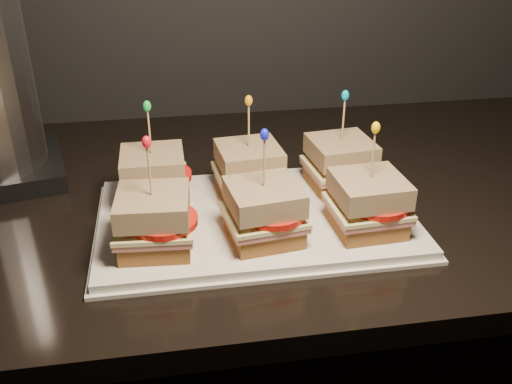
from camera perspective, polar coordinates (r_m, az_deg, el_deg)
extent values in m
cube|color=black|center=(1.28, 3.83, -17.84)|extent=(2.54, 0.71, 0.85)
cube|color=black|center=(1.01, 4.62, -0.01)|extent=(2.58, 0.75, 0.04)
cube|color=white|center=(0.87, 0.00, -2.67)|extent=(0.47, 0.29, 0.02)
cube|color=white|center=(0.87, 0.00, -3.01)|extent=(0.48, 0.30, 0.01)
cube|color=brown|center=(0.91, -10.05, -0.08)|extent=(0.09, 0.09, 0.03)
cube|color=#B46360|center=(0.90, -10.14, 0.87)|extent=(0.10, 0.10, 0.01)
cube|color=beige|center=(0.90, -10.17, 1.27)|extent=(0.10, 0.10, 0.01)
cylinder|color=red|center=(0.89, -9.44, 1.59)|extent=(0.09, 0.09, 0.01)
cube|color=#572F13|center=(0.89, -10.32, 2.89)|extent=(0.10, 0.10, 0.03)
cylinder|color=tan|center=(0.87, -10.58, 5.65)|extent=(0.00, 0.00, 0.09)
ellipsoid|color=green|center=(0.85, -10.85, 8.44)|extent=(0.01, 0.01, 0.02)
cube|color=brown|center=(0.92, -0.69, 0.64)|extent=(0.10, 0.10, 0.03)
cube|color=#B46360|center=(0.91, -0.69, 1.59)|extent=(0.11, 0.11, 0.01)
cube|color=beige|center=(0.91, -0.69, 1.98)|extent=(0.11, 0.11, 0.01)
cylinder|color=red|center=(0.90, 0.12, 2.30)|extent=(0.09, 0.09, 0.01)
cube|color=#572F13|center=(0.90, -0.70, 3.60)|extent=(0.10, 0.10, 0.03)
cylinder|color=tan|center=(0.88, -0.72, 6.35)|extent=(0.00, 0.00, 0.09)
ellipsoid|color=orange|center=(0.86, -0.74, 9.13)|extent=(0.01, 0.01, 0.02)
cube|color=brown|center=(0.95, 8.29, 1.31)|extent=(0.10, 0.10, 0.03)
cube|color=#B46360|center=(0.94, 8.36, 2.23)|extent=(0.11, 0.11, 0.01)
cube|color=beige|center=(0.94, 8.39, 2.61)|extent=(0.11, 0.11, 0.01)
cylinder|color=red|center=(0.94, 9.23, 2.92)|extent=(0.09, 0.09, 0.01)
cube|color=#572F13|center=(0.93, 8.51, 4.19)|extent=(0.10, 0.10, 0.03)
cylinder|color=tan|center=(0.91, 8.71, 6.84)|extent=(0.00, 0.00, 0.09)
ellipsoid|color=#0891BB|center=(0.90, 8.92, 9.53)|extent=(0.01, 0.01, 0.02)
cube|color=brown|center=(0.79, -9.97, -4.63)|extent=(0.10, 0.10, 0.03)
cube|color=#B46360|center=(0.79, -10.07, -3.59)|extent=(0.11, 0.11, 0.01)
cube|color=beige|center=(0.78, -10.11, -3.15)|extent=(0.11, 0.11, 0.01)
cylinder|color=red|center=(0.77, -9.27, -2.83)|extent=(0.09, 0.09, 0.01)
cube|color=#572F13|center=(0.77, -10.29, -1.35)|extent=(0.10, 0.10, 0.03)
cylinder|color=tan|center=(0.75, -10.58, 1.75)|extent=(0.00, 0.00, 0.09)
ellipsoid|color=red|center=(0.73, -10.89, 4.92)|extent=(0.01, 0.01, 0.02)
cube|color=brown|center=(0.80, 0.79, -3.76)|extent=(0.10, 0.10, 0.03)
cube|color=#B46360|center=(0.79, 0.79, -2.72)|extent=(0.11, 0.11, 0.01)
cube|color=beige|center=(0.79, 0.80, -2.28)|extent=(0.12, 0.11, 0.01)
cylinder|color=red|center=(0.78, 1.74, -1.95)|extent=(0.09, 0.09, 0.01)
cube|color=#572F13|center=(0.78, 0.81, -0.48)|extent=(0.11, 0.11, 0.03)
cylinder|color=tan|center=(0.76, 0.84, 2.60)|extent=(0.00, 0.00, 0.09)
ellipsoid|color=#161CD8|center=(0.74, 0.86, 5.75)|extent=(0.01, 0.01, 0.02)
cube|color=brown|center=(0.84, 10.94, -2.81)|extent=(0.10, 0.10, 0.03)
cube|color=#B46360|center=(0.83, 11.05, -1.81)|extent=(0.11, 0.10, 0.01)
cube|color=beige|center=(0.83, 11.09, -1.39)|extent=(0.11, 0.11, 0.01)
cylinder|color=red|center=(0.82, 12.06, -1.06)|extent=(0.09, 0.09, 0.01)
cube|color=#572F13|center=(0.81, 11.27, 0.34)|extent=(0.10, 0.10, 0.03)
cylinder|color=tan|center=(0.79, 11.58, 3.30)|extent=(0.00, 0.00, 0.09)
ellipsoid|color=#F9B60A|center=(0.78, 11.89, 6.31)|extent=(0.01, 0.01, 0.02)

